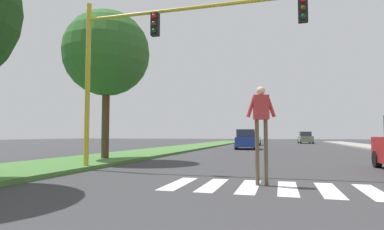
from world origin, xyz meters
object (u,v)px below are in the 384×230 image
(pedestrian_performer, at_px, (261,119))
(sedan_distant, at_px, (251,139))
(tree_mid, at_px, (107,54))
(sedan_far_horizon, at_px, (305,138))
(sedan_midblock, at_px, (246,140))
(traffic_light_gantry, at_px, (154,46))

(pedestrian_performer, distance_m, sedan_distant, 30.58)
(pedestrian_performer, height_order, sedan_distant, pedestrian_performer)
(pedestrian_performer, bearing_deg, sedan_distant, 95.70)
(tree_mid, xyz_separation_m, sedan_far_horizon, (11.63, 36.50, -4.42))
(pedestrian_performer, distance_m, sedan_midblock, 20.46)
(sedan_midblock, relative_size, sedan_distant, 1.01)
(tree_mid, relative_size, pedestrian_performer, 2.89)
(sedan_far_horizon, bearing_deg, traffic_light_gantry, -100.90)
(sedan_midblock, relative_size, sedan_far_horizon, 1.04)
(tree_mid, height_order, traffic_light_gantry, tree_mid)
(pedestrian_performer, relative_size, sedan_midblock, 0.56)
(tree_mid, bearing_deg, sedan_far_horizon, 72.33)
(tree_mid, relative_size, traffic_light_gantry, 0.80)
(traffic_light_gantry, relative_size, pedestrian_performer, 3.60)
(sedan_distant, bearing_deg, sedan_midblock, -87.43)
(traffic_light_gantry, xyz_separation_m, sedan_far_horizon, (7.69, 39.94, -3.56))
(traffic_light_gantry, relative_size, sedan_midblock, 2.01)
(traffic_light_gantry, bearing_deg, pedestrian_performer, -26.61)
(traffic_light_gantry, distance_m, sedan_distant, 28.79)
(pedestrian_performer, xyz_separation_m, sedan_midblock, (-2.58, 20.28, -0.86))
(traffic_light_gantry, bearing_deg, sedan_midblock, 86.49)
(sedan_midblock, bearing_deg, pedestrian_performer, -82.75)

